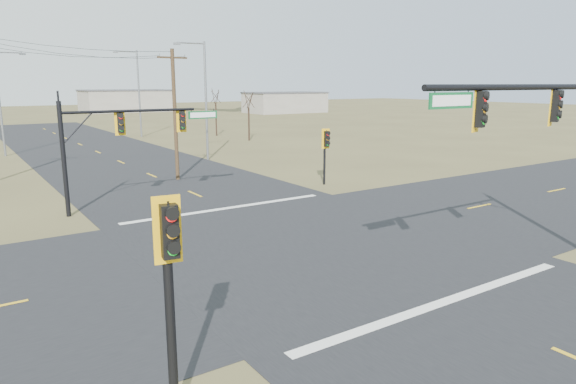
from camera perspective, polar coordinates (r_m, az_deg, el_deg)
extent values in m
plane|color=brown|center=(22.51, 2.10, -5.64)|extent=(320.00, 320.00, 0.00)
cube|color=black|center=(22.51, 2.10, -5.62)|extent=(160.00, 14.00, 0.02)
cube|color=black|center=(22.51, 2.10, -5.62)|extent=(14.00, 160.00, 0.02)
cube|color=silver|center=(17.38, 17.04, -11.55)|extent=(12.00, 0.40, 0.01)
cube|color=silver|center=(28.69, -6.70, -1.78)|extent=(12.00, 0.40, 0.01)
cylinder|color=black|center=(18.46, 25.88, 10.45)|extent=(10.43, 0.19, 0.19)
cube|color=#0B4F24|center=(15.11, 17.70, 9.66)|extent=(1.80, 0.05, 0.45)
cylinder|color=black|center=(28.67, -23.65, 3.29)|extent=(0.24, 0.24, 5.95)
cylinder|color=black|center=(29.29, -17.02, 8.61)|extent=(7.23, 0.15, 0.15)
cube|color=#0B4F24|center=(30.79, -9.45, 8.46)|extent=(1.80, 0.05, 0.45)
cylinder|color=black|center=(35.07, 4.08, 3.81)|extent=(0.16, 0.16, 3.69)
cylinder|color=black|center=(10.83, -12.97, -13.04)|extent=(0.20, 0.20, 4.59)
cylinder|color=#43311C|center=(37.29, -12.44, 8.26)|extent=(0.26, 0.26, 9.14)
cube|color=#43311C|center=(37.27, -12.73, 14.36)|extent=(2.23, 0.37, 0.12)
cylinder|color=gray|center=(46.80, -9.09, 9.85)|extent=(0.21, 0.21, 10.38)
cylinder|color=gray|center=(46.39, -10.75, 15.95)|extent=(2.49, 0.12, 0.12)
cube|color=gray|center=(45.90, -12.23, 15.81)|extent=(0.61, 0.36, 0.19)
cylinder|color=gray|center=(69.30, -16.21, 10.39)|extent=(0.22, 0.22, 10.87)
cylinder|color=gray|center=(69.00, -17.54, 14.66)|extent=(2.61, 0.13, 0.13)
cube|color=gray|center=(68.63, -18.61, 14.53)|extent=(0.63, 0.35, 0.20)
cylinder|color=gray|center=(55.69, -29.38, 8.52)|extent=(0.20, 0.20, 9.82)
cylinder|color=gray|center=(55.84, -28.66, 13.45)|extent=(2.36, 0.12, 0.12)
cube|color=gray|center=(55.97, -27.42, 13.46)|extent=(0.58, 0.36, 0.18)
cylinder|color=black|center=(62.54, -4.37, 7.52)|extent=(0.20, 0.20, 3.94)
cylinder|color=black|center=(68.92, -7.99, 8.01)|extent=(0.19, 0.19, 4.32)
cube|color=#9C948A|center=(132.87, -17.56, 9.59)|extent=(20.00, 12.00, 5.00)
cube|color=#9C948A|center=(122.76, -0.33, 9.87)|extent=(18.00, 10.00, 4.50)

